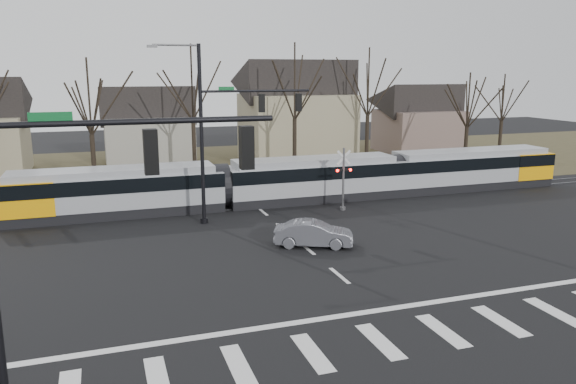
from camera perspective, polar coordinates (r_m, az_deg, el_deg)
name	(u,v)px	position (r m, az deg, el deg)	size (l,w,h in m)	color
ground	(360,292)	(23.11, 7.30, -10.09)	(140.00, 140.00, 0.00)	black
grass_verge	(209,167)	(52.76, -8.05, 2.56)	(140.00, 28.00, 0.01)	#38331E
crosswalk	(412,336)	(19.92, 12.48, -14.07)	(27.00, 2.60, 0.01)	silver
stop_line	(381,310)	(21.64, 9.42, -11.74)	(28.00, 0.35, 0.01)	silver
lane_dashes	(254,205)	(37.46, -3.44, -1.29)	(0.18, 30.00, 0.01)	silver
rail_pair	(255,205)	(37.26, -3.36, -1.32)	(90.00, 1.52, 0.06)	#59595E
tram	(312,177)	(38.38, 2.47, 1.50)	(38.90, 2.89, 2.95)	gray
sedan	(314,234)	(28.53, 2.61, -4.25)	(4.20, 2.89, 1.31)	#5A5B63
signal_pole_near_left	(63,209)	(13.53, -21.89, -1.62)	(9.28, 0.44, 10.20)	black
signal_pole_far	(229,125)	(32.59, -6.04, 6.80)	(9.28, 0.44, 10.20)	black
rail_crossing_signal	(343,181)	(35.76, 5.65, 1.11)	(1.08, 0.36, 4.00)	#59595B
tree_row	(245,117)	(46.76, -4.41, 7.59)	(59.20, 7.20, 10.00)	black
house_b	(148,122)	(55.55, -14.07, 6.92)	(8.64, 7.56, 7.65)	gray
house_c	(296,107)	(55.46, 0.85, 8.58)	(10.80, 8.64, 10.10)	gray
house_d	(419,115)	(63.88, 13.13, 7.61)	(8.64, 7.56, 7.65)	brown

